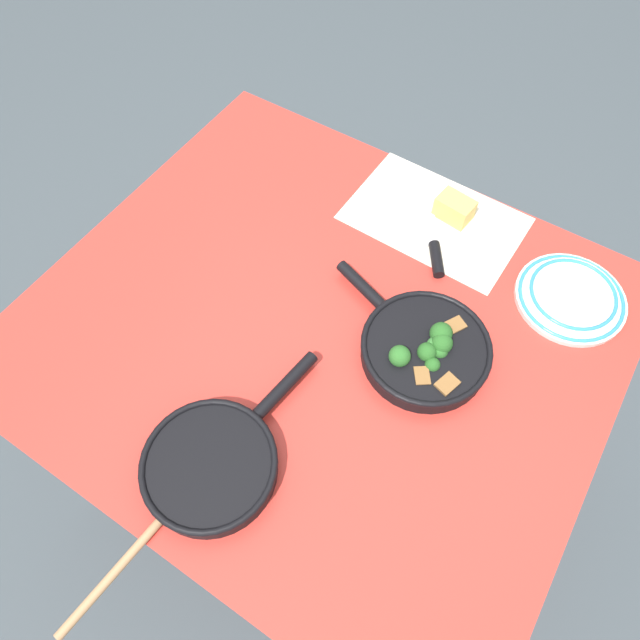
{
  "coord_description": "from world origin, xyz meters",
  "views": [
    {
      "loc": [
        0.31,
        -0.49,
        1.75
      ],
      "look_at": [
        0.0,
        0.0,
        0.78
      ],
      "focal_mm": 32.0,
      "sensor_mm": 36.0,
      "label": 1
    }
  ],
  "objects_px": {
    "dinner_plate_stack": "(571,297)",
    "skillet_eggs": "(212,464)",
    "grater_knife": "(433,241)",
    "cheese_block": "(454,209)",
    "skillet_broccoli": "(425,348)",
    "wooden_spoon": "(159,522)"
  },
  "relations": [
    {
      "from": "skillet_eggs",
      "to": "cheese_block",
      "type": "height_order",
      "value": "cheese_block"
    },
    {
      "from": "wooden_spoon",
      "to": "grater_knife",
      "type": "distance_m",
      "value": 0.78
    },
    {
      "from": "skillet_broccoli",
      "to": "grater_knife",
      "type": "relative_size",
      "value": 1.56
    },
    {
      "from": "skillet_broccoli",
      "to": "cheese_block",
      "type": "xyz_separation_m",
      "value": [
        -0.11,
        0.35,
        0.0
      ]
    },
    {
      "from": "skillet_broccoli",
      "to": "wooden_spoon",
      "type": "relative_size",
      "value": 1.09
    },
    {
      "from": "skillet_eggs",
      "to": "cheese_block",
      "type": "xyz_separation_m",
      "value": [
        0.1,
        0.75,
        0.0
      ]
    },
    {
      "from": "dinner_plate_stack",
      "to": "cheese_block",
      "type": "bearing_deg",
      "value": 166.03
    },
    {
      "from": "cheese_block",
      "to": "dinner_plate_stack",
      "type": "height_order",
      "value": "cheese_block"
    },
    {
      "from": "skillet_eggs",
      "to": "cheese_block",
      "type": "distance_m",
      "value": 0.76
    },
    {
      "from": "skillet_eggs",
      "to": "wooden_spoon",
      "type": "relative_size",
      "value": 1.15
    },
    {
      "from": "skillet_eggs",
      "to": "dinner_plate_stack",
      "type": "height_order",
      "value": "skillet_eggs"
    },
    {
      "from": "grater_knife",
      "to": "dinner_plate_stack",
      "type": "relative_size",
      "value": 1.05
    },
    {
      "from": "cheese_block",
      "to": "dinner_plate_stack",
      "type": "distance_m",
      "value": 0.31
    },
    {
      "from": "skillet_broccoli",
      "to": "dinner_plate_stack",
      "type": "relative_size",
      "value": 1.64
    },
    {
      "from": "wooden_spoon",
      "to": "cheese_block",
      "type": "bearing_deg",
      "value": -2.83
    },
    {
      "from": "skillet_broccoli",
      "to": "wooden_spoon",
      "type": "distance_m",
      "value": 0.56
    },
    {
      "from": "wooden_spoon",
      "to": "dinner_plate_stack",
      "type": "relative_size",
      "value": 1.51
    },
    {
      "from": "grater_knife",
      "to": "cheese_block",
      "type": "distance_m",
      "value": 0.1
    },
    {
      "from": "grater_knife",
      "to": "cheese_block",
      "type": "xyz_separation_m",
      "value": [
        0.0,
        0.09,
        0.02
      ]
    },
    {
      "from": "skillet_broccoli",
      "to": "skillet_eggs",
      "type": "bearing_deg",
      "value": 81.65
    },
    {
      "from": "dinner_plate_stack",
      "to": "skillet_eggs",
      "type": "bearing_deg",
      "value": -120.84
    },
    {
      "from": "grater_knife",
      "to": "skillet_eggs",
      "type": "bearing_deg",
      "value": 137.81
    }
  ]
}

